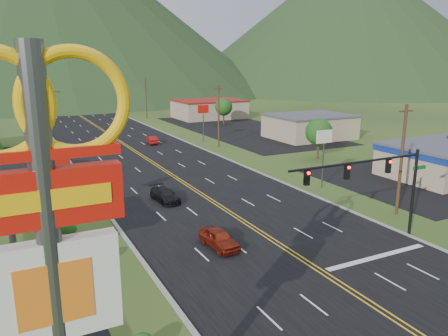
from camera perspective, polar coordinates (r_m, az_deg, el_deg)
name	(u,v)px	position (r m, az deg, el deg)	size (l,w,h in m)	color
pylon_sign	(49,241)	(11.48, -21.86, -8.85)	(4.32, 0.60, 14.00)	#59595E
traffic_signal	(378,176)	(34.10, 19.42, -1.02)	(13.10, 0.43, 7.00)	black
streetlight_west	(44,114)	(79.33, -22.46, 6.59)	(3.28, 0.25, 9.00)	#59595E
building_east_mid	(310,126)	(81.53, 11.11, 5.38)	(14.40, 11.40, 4.30)	tan
building_east_far	(209,109)	(109.30, -1.96, 7.72)	(16.40, 12.40, 4.50)	tan
pole_sign_west_a	(58,164)	(39.75, -20.87, 0.45)	(2.00, 0.18, 6.40)	#59595E
pole_sign_west_b	(38,130)	(61.36, -23.18, 4.62)	(2.00, 0.18, 6.40)	#59595E
pole_sign_east_a	(324,143)	(48.53, 12.93, 3.26)	(2.00, 0.18, 6.40)	#59595E
pole_sign_east_b	(203,113)	(75.67, -2.73, 7.21)	(2.00, 0.18, 6.40)	#59595E
tree_east_a	(319,132)	(63.51, 12.29, 4.61)	(3.84, 3.84, 5.82)	#382314
tree_east_b	(224,107)	(97.52, -0.05, 7.97)	(3.84, 3.84, 5.82)	#382314
utility_pole_a	(402,159)	(41.85, 22.18, 1.07)	(1.60, 0.28, 10.00)	#382314
utility_pole_b	(219,115)	(71.37, -0.71, 6.89)	(1.60, 0.28, 10.00)	#382314
utility_pole_c	(146,98)	(108.57, -10.15, 9.00)	(1.60, 0.28, 10.00)	#382314
utility_pole_d	(109,89)	(147.25, -14.74, 9.93)	(1.60, 0.28, 10.00)	#382314
mountain_ne	(347,20)	(249.04, 15.80, 18.10)	(180.00, 180.00, 70.00)	#1F3217
car_red_near	(219,239)	(32.95, -0.65, -9.23)	(1.65, 4.10, 1.40)	maroon
car_dark_mid	(165,195)	(43.81, -7.72, -3.56)	(1.80, 4.43, 1.28)	black
car_red_far	(152,140)	(75.26, -9.37, 3.62)	(1.39, 3.98, 1.31)	#A01411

